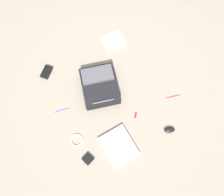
{
  "coord_description": "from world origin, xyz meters",
  "views": [
    {
      "loc": [
        -0.68,
        0.37,
        2.01
      ],
      "look_at": [
        -0.04,
        0.04,
        0.02
      ],
      "focal_mm": 34.41,
      "sensor_mm": 36.0,
      "label": 1
    }
  ],
  "objects_px": {
    "laptop": "(119,146)",
    "pen_black": "(173,96)",
    "computer_mouse": "(170,130)",
    "backpack": "(100,85)",
    "pen_blue": "(62,110)",
    "book_manual": "(113,41)",
    "power_brick": "(47,72)",
    "cable_coil": "(77,140)",
    "usb_stick": "(136,115)",
    "earbud_pouch": "(88,159)"
  },
  "relations": [
    {
      "from": "laptop",
      "to": "cable_coil",
      "type": "height_order",
      "value": "laptop"
    },
    {
      "from": "book_manual",
      "to": "cable_coil",
      "type": "bearing_deg",
      "value": 134.72
    },
    {
      "from": "book_manual",
      "to": "power_brick",
      "type": "bearing_deg",
      "value": 91.35
    },
    {
      "from": "laptop",
      "to": "computer_mouse",
      "type": "distance_m",
      "value": 0.5
    },
    {
      "from": "backpack",
      "to": "book_manual",
      "type": "bearing_deg",
      "value": -41.63
    },
    {
      "from": "cable_coil",
      "to": "usb_stick",
      "type": "distance_m",
      "value": 0.61
    },
    {
      "from": "power_brick",
      "to": "pen_blue",
      "type": "xyz_separation_m",
      "value": [
        -0.45,
        0.02,
        -0.01
      ]
    },
    {
      "from": "pen_black",
      "to": "usb_stick",
      "type": "height_order",
      "value": "same"
    },
    {
      "from": "pen_blue",
      "to": "book_manual",
      "type": "bearing_deg",
      "value": -60.36
    },
    {
      "from": "book_manual",
      "to": "computer_mouse",
      "type": "relative_size",
      "value": 2.41
    },
    {
      "from": "cable_coil",
      "to": "earbud_pouch",
      "type": "xyz_separation_m",
      "value": [
        -0.2,
        -0.02,
        0.0
      ]
    },
    {
      "from": "computer_mouse",
      "to": "pen_blue",
      "type": "xyz_separation_m",
      "value": [
        0.65,
        0.82,
        -0.01
      ]
    },
    {
      "from": "usb_stick",
      "to": "pen_black",
      "type": "bearing_deg",
      "value": -90.73
    },
    {
      "from": "backpack",
      "to": "computer_mouse",
      "type": "xyz_separation_m",
      "value": [
        -0.69,
        -0.39,
        -0.05
      ]
    },
    {
      "from": "cable_coil",
      "to": "power_brick",
      "type": "bearing_deg",
      "value": -0.96
    },
    {
      "from": "backpack",
      "to": "pen_black",
      "type": "distance_m",
      "value": 0.74
    },
    {
      "from": "power_brick",
      "to": "pen_black",
      "type": "relative_size",
      "value": 1.0
    },
    {
      "from": "backpack",
      "to": "laptop",
      "type": "height_order",
      "value": "backpack"
    },
    {
      "from": "cable_coil",
      "to": "earbud_pouch",
      "type": "height_order",
      "value": "earbud_pouch"
    },
    {
      "from": "pen_blue",
      "to": "earbud_pouch",
      "type": "xyz_separation_m",
      "value": [
        -0.54,
        -0.03,
        0.01
      ]
    },
    {
      "from": "pen_blue",
      "to": "usb_stick",
      "type": "xyz_separation_m",
      "value": [
        -0.38,
        -0.62,
        0.0
      ]
    },
    {
      "from": "laptop",
      "to": "earbud_pouch",
      "type": "relative_size",
      "value": 4.0
    },
    {
      "from": "backpack",
      "to": "cable_coil",
      "type": "distance_m",
      "value": 0.57
    },
    {
      "from": "laptop",
      "to": "pen_black",
      "type": "distance_m",
      "value": 0.74
    },
    {
      "from": "pen_black",
      "to": "earbud_pouch",
      "type": "relative_size",
      "value": 1.67
    },
    {
      "from": "power_brick",
      "to": "pen_black",
      "type": "height_order",
      "value": "power_brick"
    },
    {
      "from": "cable_coil",
      "to": "pen_black",
      "type": "xyz_separation_m",
      "value": [
        -0.05,
        -1.04,
        -0.0
      ]
    },
    {
      "from": "computer_mouse",
      "to": "power_brick",
      "type": "relative_size",
      "value": 0.72
    },
    {
      "from": "backpack",
      "to": "book_manual",
      "type": "xyz_separation_m",
      "value": [
        0.43,
        -0.38,
        -0.06
      ]
    },
    {
      "from": "laptop",
      "to": "power_brick",
      "type": "height_order",
      "value": "power_brick"
    },
    {
      "from": "cable_coil",
      "to": "usb_stick",
      "type": "relative_size",
      "value": 2.0
    },
    {
      "from": "pen_black",
      "to": "backpack",
      "type": "bearing_deg",
      "value": 55.47
    },
    {
      "from": "cable_coil",
      "to": "earbud_pouch",
      "type": "distance_m",
      "value": 0.2
    },
    {
      "from": "laptop",
      "to": "pen_blue",
      "type": "distance_m",
      "value": 0.65
    },
    {
      "from": "laptop",
      "to": "pen_blue",
      "type": "xyz_separation_m",
      "value": [
        0.56,
        0.33,
        -0.01
      ]
    },
    {
      "from": "computer_mouse",
      "to": "book_manual",
      "type": "bearing_deg",
      "value": 20.28
    },
    {
      "from": "pen_black",
      "to": "laptop",
      "type": "bearing_deg",
      "value": 104.21
    },
    {
      "from": "backpack",
      "to": "pen_blue",
      "type": "xyz_separation_m",
      "value": [
        -0.04,
        0.44,
        -0.07
      ]
    },
    {
      "from": "backpack",
      "to": "book_manual",
      "type": "height_order",
      "value": "backpack"
    },
    {
      "from": "book_manual",
      "to": "usb_stick",
      "type": "xyz_separation_m",
      "value": [
        -0.84,
        0.2,
        -0.01
      ]
    },
    {
      "from": "pen_blue",
      "to": "earbud_pouch",
      "type": "bearing_deg",
      "value": -176.72
    },
    {
      "from": "laptop",
      "to": "pen_blue",
      "type": "bearing_deg",
      "value": 30.2
    },
    {
      "from": "backpack",
      "to": "pen_blue",
      "type": "height_order",
      "value": "backpack"
    },
    {
      "from": "book_manual",
      "to": "cable_coil",
      "type": "xyz_separation_m",
      "value": [
        -0.8,
        0.81,
        -0.0
      ]
    },
    {
      "from": "usb_stick",
      "to": "laptop",
      "type": "bearing_deg",
      "value": 123.07
    },
    {
      "from": "cable_coil",
      "to": "usb_stick",
      "type": "bearing_deg",
      "value": -94.13
    },
    {
      "from": "backpack",
      "to": "usb_stick",
      "type": "bearing_deg",
      "value": -156.47
    },
    {
      "from": "power_brick",
      "to": "pen_black",
      "type": "xyz_separation_m",
      "value": [
        -0.83,
        -1.02,
        -0.01
      ]
    },
    {
      "from": "earbud_pouch",
      "to": "usb_stick",
      "type": "bearing_deg",
      "value": -74.9
    },
    {
      "from": "laptop",
      "to": "usb_stick",
      "type": "distance_m",
      "value": 0.34
    }
  ]
}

